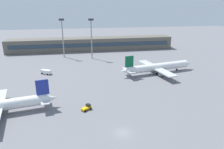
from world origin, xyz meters
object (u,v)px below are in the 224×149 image
airplane_mid (158,67)px  floodlight_tower_east (63,35)px  floodlight_tower_west (91,36)px  service_van_white (46,72)px  baggage_tug_yellow (87,107)px

airplane_mid → floodlight_tower_east: floodlight_tower_east is taller
airplane_mid → floodlight_tower_west: size_ratio=1.68×
service_van_white → airplane_mid: bearing=-8.0°
airplane_mid → floodlight_tower_west: bearing=131.1°
airplane_mid → service_van_white: 55.43m
service_van_white → floodlight_tower_east: floodlight_tower_east is taller
baggage_tug_yellow → floodlight_tower_west: size_ratio=0.15×
baggage_tug_yellow → floodlight_tower_east: size_ratio=0.15×
service_van_white → floodlight_tower_east: size_ratio=0.23×
baggage_tug_yellow → floodlight_tower_west: 68.40m
service_van_white → floodlight_tower_west: bearing=47.1°
service_van_white → floodlight_tower_west: (24.82, 26.72, 13.07)m
floodlight_tower_west → service_van_white: bearing=-132.9°
service_van_white → floodlight_tower_west: floodlight_tower_west is taller
baggage_tug_yellow → airplane_mid: bearing=40.9°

